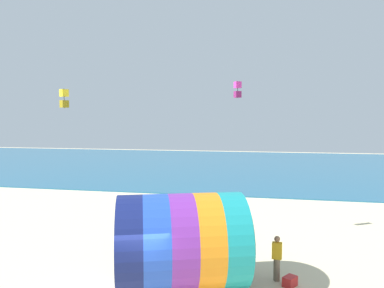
{
  "coord_description": "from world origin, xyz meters",
  "views": [
    {
      "loc": [
        4.23,
        -11.3,
        6.05
      ],
      "look_at": [
        1.21,
        3.38,
        5.07
      ],
      "focal_mm": 35.0,
      "sensor_mm": 36.0,
      "label": 1
    }
  ],
  "objects_px": {
    "giant_inflatable_tube": "(181,242)",
    "kite_handler": "(277,258)",
    "cooler_box": "(290,281)",
    "kite_yellow_box": "(64,98)",
    "kite_magenta_box": "(238,90)"
  },
  "relations": [
    {
      "from": "giant_inflatable_tube",
      "to": "cooler_box",
      "type": "relative_size",
      "value": 10.24
    },
    {
      "from": "kite_yellow_box",
      "to": "kite_magenta_box",
      "type": "height_order",
      "value": "kite_magenta_box"
    },
    {
      "from": "kite_yellow_box",
      "to": "kite_magenta_box",
      "type": "bearing_deg",
      "value": 22.22
    },
    {
      "from": "kite_yellow_box",
      "to": "kite_handler",
      "type": "bearing_deg",
      "value": -10.18
    },
    {
      "from": "kite_yellow_box",
      "to": "cooler_box",
      "type": "bearing_deg",
      "value": -11.96
    },
    {
      "from": "kite_handler",
      "to": "kite_yellow_box",
      "type": "relative_size",
      "value": 1.9
    },
    {
      "from": "giant_inflatable_tube",
      "to": "kite_handler",
      "type": "distance_m",
      "value": 3.72
    },
    {
      "from": "giant_inflatable_tube",
      "to": "kite_yellow_box",
      "type": "bearing_deg",
      "value": 153.7
    },
    {
      "from": "cooler_box",
      "to": "kite_handler",
      "type": "bearing_deg",
      "value": 138.57
    },
    {
      "from": "giant_inflatable_tube",
      "to": "kite_handler",
      "type": "height_order",
      "value": "giant_inflatable_tube"
    },
    {
      "from": "kite_yellow_box",
      "to": "kite_magenta_box",
      "type": "xyz_separation_m",
      "value": [
        7.71,
        3.15,
        0.53
      ]
    },
    {
      "from": "cooler_box",
      "to": "kite_yellow_box",
      "type": "bearing_deg",
      "value": 168.04
    },
    {
      "from": "kite_handler",
      "to": "giant_inflatable_tube",
      "type": "bearing_deg",
      "value": -157.75
    },
    {
      "from": "giant_inflatable_tube",
      "to": "kite_yellow_box",
      "type": "distance_m",
      "value": 8.79
    },
    {
      "from": "cooler_box",
      "to": "giant_inflatable_tube",
      "type": "bearing_deg",
      "value": -165.85
    }
  ]
}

